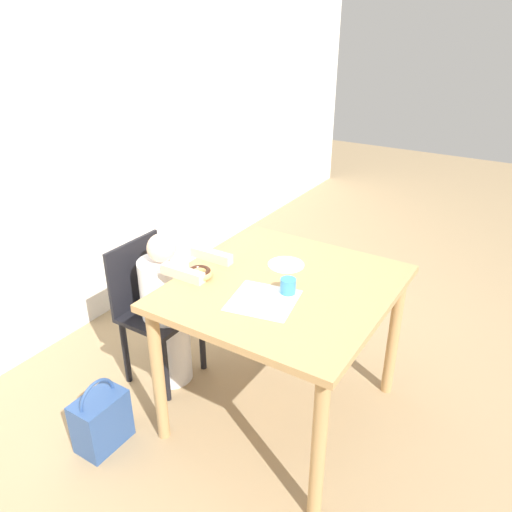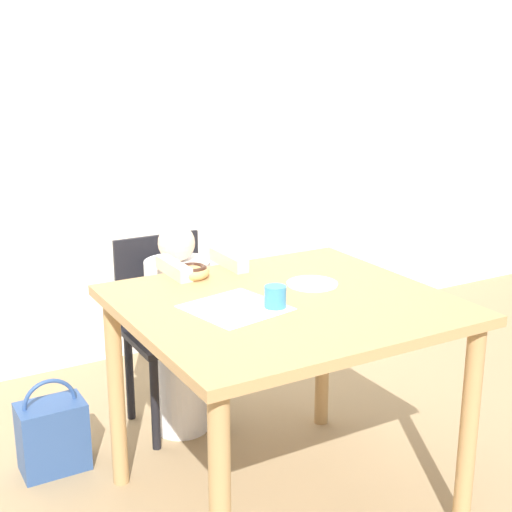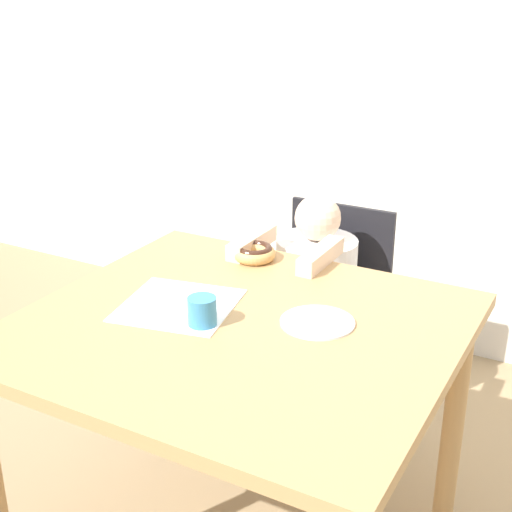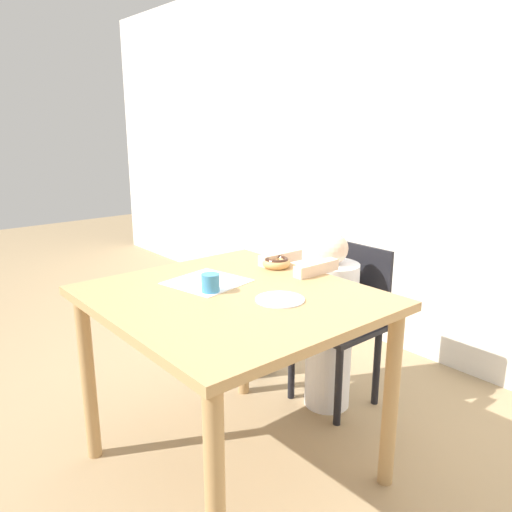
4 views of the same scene
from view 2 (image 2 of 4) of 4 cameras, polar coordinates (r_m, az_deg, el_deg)
ground_plane at (r=2.73m, az=2.12°, el=-19.12°), size 12.00×12.00×0.00m
wall_back at (r=3.67m, az=-10.92°, el=10.62°), size 8.00×0.05×2.50m
dining_table at (r=2.41m, az=2.28°, el=-5.96°), size 1.04×0.96×0.78m
chair at (r=3.10m, az=-6.91°, el=-5.74°), size 0.39×0.36×0.82m
child_figure at (r=3.01m, az=-6.12°, el=-6.09°), size 0.28×0.49×0.91m
donut at (r=2.61m, az=-5.13°, el=-1.22°), size 0.13×0.13×0.05m
napkin at (r=2.29m, az=-1.66°, el=-4.16°), size 0.33×0.33×0.00m
handbag at (r=2.95m, az=-15.96°, el=-13.59°), size 0.25×0.17×0.38m
cup at (r=2.29m, az=1.56°, el=-3.30°), size 0.07×0.07×0.07m
plate at (r=2.53m, az=4.51°, el=-2.22°), size 0.18×0.18×0.01m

